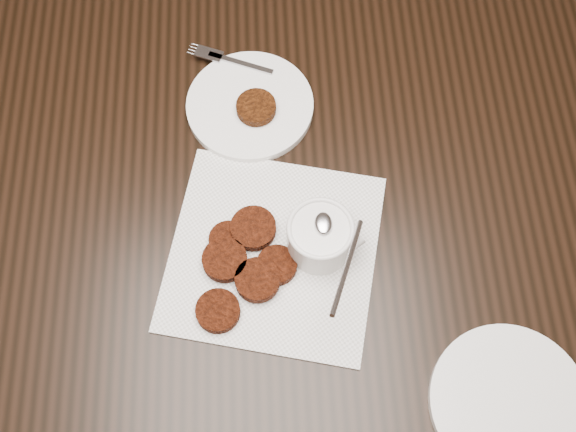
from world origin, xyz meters
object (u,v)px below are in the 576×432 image
object	(u,v)px
sauce_ramekin	(321,228)
plate_with_patty	(250,103)
plate_empty	(509,403)
table	(244,267)
napkin	(273,252)

from	to	relation	value
sauce_ramekin	plate_with_patty	bearing A→B (deg)	111.23
plate_empty	sauce_ramekin	bearing A→B (deg)	134.83
plate_empty	table	bearing A→B (deg)	136.61
table	plate_with_patty	bearing A→B (deg)	75.62
table	napkin	world-z (taller)	napkin
table	plate_empty	world-z (taller)	plate_empty
table	sauce_ramekin	size ratio (longest dim) A/B	10.16
napkin	plate_empty	xyz separation A→B (m)	(0.31, -0.24, 0.01)
napkin	plate_with_patty	distance (m)	0.26
plate_empty	plate_with_patty	bearing A→B (deg)	124.53
sauce_ramekin	plate_empty	world-z (taller)	sauce_ramekin
plate_with_patty	sauce_ramekin	bearing A→B (deg)	-68.77
plate_with_patty	plate_empty	size ratio (longest dim) A/B	0.96
napkin	plate_with_patty	world-z (taller)	plate_with_patty
napkin	sauce_ramekin	size ratio (longest dim) A/B	2.27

